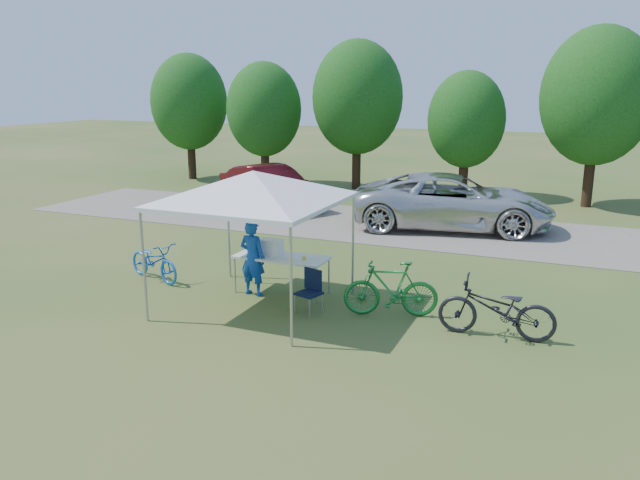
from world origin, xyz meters
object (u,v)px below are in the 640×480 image
object	(u,v)px
folding_chair	(311,287)
cooler	(271,247)
minivan	(452,201)
bike_blue	(154,261)
folding_table	(282,258)
sedan	(271,187)
cyclist	(253,258)
bike_dark	(497,309)
bike_green	(391,289)

from	to	relation	value
folding_chair	cooler	world-z (taller)	cooler
minivan	bike_blue	bearing A→B (deg)	135.13
bike_blue	folding_table	bearing A→B (deg)	-65.86
folding_chair	sedan	xyz separation A→B (m)	(-5.54, 9.05, 0.26)
folding_chair	cyclist	size ratio (longest dim) A/B	0.52
minivan	bike_dark	bearing A→B (deg)	-174.71
folding_table	bike_green	xyz separation A→B (m)	(2.50, -0.38, -0.23)
bike_green	minivan	world-z (taller)	minivan
folding_table	sedan	world-z (taller)	sedan
folding_table	sedan	bearing A→B (deg)	118.70
folding_chair	cooler	bearing A→B (deg)	166.11
folding_chair	sedan	world-z (taller)	sedan
cooler	bike_green	size ratio (longest dim) A/B	0.26
cyclist	bike_blue	world-z (taller)	cyclist
bike_green	sedan	xyz separation A→B (m)	(-7.04, 8.66, 0.22)
bike_blue	bike_green	distance (m)	5.57
cyclist	bike_blue	distance (m)	2.58
folding_chair	cooler	size ratio (longest dim) A/B	1.77
minivan	sedan	distance (m)	6.69
folding_chair	bike_dark	bearing A→B (deg)	19.16
folding_table	cyclist	distance (m)	0.61
folding_chair	bike_blue	distance (m)	4.10
cooler	bike_green	distance (m)	2.80
cooler	sedan	xyz separation A→B (m)	(-4.29, 8.28, -0.23)
bike_blue	bike_green	size ratio (longest dim) A/B	0.94
folding_chair	bike_blue	size ratio (longest dim) A/B	0.50
folding_table	sedan	distance (m)	9.44
cyclist	sedan	world-z (taller)	cyclist
folding_table	bike_green	distance (m)	2.54
folding_table	minivan	xyz separation A→B (m)	(2.11, 7.45, 0.08)
folding_table	cyclist	xyz separation A→B (m)	(-0.51, -0.32, 0.03)
folding_chair	cooler	distance (m)	1.55
folding_chair	sedan	bearing A→B (deg)	139.30
cyclist	bike_dark	size ratio (longest dim) A/B	0.80
folding_table	sedan	xyz separation A→B (m)	(-4.53, 8.28, -0.01)
bike_blue	sedan	xyz separation A→B (m)	(-1.47, 8.58, 0.31)
cooler	folding_table	bearing A→B (deg)	0.00
bike_dark	minivan	distance (m)	8.49
bike_green	sedan	bearing A→B (deg)	-159.07
bike_blue	sedan	bearing A→B (deg)	28.26
bike_blue	minivan	size ratio (longest dim) A/B	0.28
folding_table	cyclist	bearing A→B (deg)	-148.00
cyclist	bike_green	world-z (taller)	cyclist
cooler	minivan	world-z (taller)	minivan
bike_dark	sedan	world-z (taller)	sedan
folding_table	bike_dark	bearing A→B (deg)	-8.71
bike_blue	minivan	distance (m)	9.32
folding_table	minivan	bearing A→B (deg)	74.22
cooler	bike_dark	world-z (taller)	cooler
folding_chair	bike_dark	world-z (taller)	bike_dark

